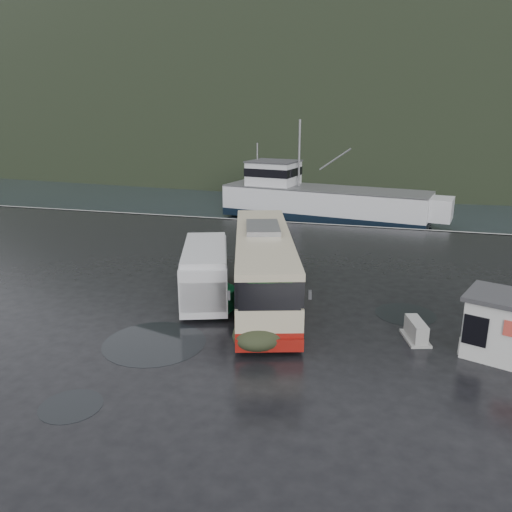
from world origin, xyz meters
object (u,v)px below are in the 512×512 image
(white_van, at_px, (206,298))
(dome_tent, at_px, (264,344))
(jersey_barrier_b, at_px, (469,348))
(fishing_trawler, at_px, (324,206))
(coach_bus, at_px, (263,298))
(waste_bin_left, at_px, (219,311))
(jersey_barrier_a, at_px, (415,340))
(waste_bin_right, at_px, (278,316))
(ticket_kiosk, at_px, (505,357))

(white_van, distance_m, dome_tent, 5.84)
(white_van, xyz_separation_m, jersey_barrier_b, (11.81, -2.47, 0.00))
(white_van, height_order, fishing_trawler, fishing_trawler)
(coach_bus, height_order, waste_bin_left, coach_bus)
(white_van, bearing_deg, fishing_trawler, 66.21)
(jersey_barrier_b, bearing_deg, dome_tent, -167.27)
(coach_bus, bearing_deg, jersey_barrier_a, -38.95)
(white_van, relative_size, fishing_trawler, 0.27)
(white_van, xyz_separation_m, dome_tent, (4.02, -4.23, 0.00))
(white_van, bearing_deg, waste_bin_left, -69.19)
(jersey_barrier_a, height_order, jersey_barrier_b, jersey_barrier_a)
(coach_bus, distance_m, waste_bin_left, 2.66)
(coach_bus, xyz_separation_m, dome_tent, (1.29, -4.96, 0.00))
(coach_bus, relative_size, waste_bin_right, 8.60)
(white_van, bearing_deg, dome_tent, -65.29)
(coach_bus, xyz_separation_m, white_van, (-2.73, -0.73, 0.00))
(waste_bin_left, height_order, dome_tent, waste_bin_left)
(jersey_barrier_b, bearing_deg, coach_bus, 160.58)
(white_van, distance_m, jersey_barrier_b, 12.07)
(coach_bus, xyz_separation_m, jersey_barrier_a, (7.09, -2.94, 0.00))
(jersey_barrier_a, bearing_deg, jersey_barrier_b, -7.52)
(waste_bin_right, relative_size, ticket_kiosk, 0.46)
(coach_bus, relative_size, dome_tent, 4.05)
(ticket_kiosk, distance_m, jersey_barrier_b, 1.29)
(coach_bus, bearing_deg, dome_tent, -91.88)
(white_van, bearing_deg, jersey_barrier_b, -30.67)
(dome_tent, bearing_deg, jersey_barrier_b, 12.73)
(jersey_barrier_b, xyz_separation_m, fishing_trawler, (-9.52, 29.08, 0.00))
(ticket_kiosk, xyz_separation_m, jersey_barrier_b, (-1.21, 0.46, 0.00))
(waste_bin_right, distance_m, jersey_barrier_a, 5.98)
(jersey_barrier_a, bearing_deg, dome_tent, -160.79)
(fishing_trawler, bearing_deg, coach_bus, -78.61)
(coach_bus, distance_m, waste_bin_right, 2.31)
(jersey_barrier_a, relative_size, fishing_trawler, 0.07)
(white_van, relative_size, waste_bin_left, 3.96)
(waste_bin_left, xyz_separation_m, jersey_barrier_a, (8.64, -0.78, 0.00))
(dome_tent, relative_size, jersey_barrier_a, 1.85)
(dome_tent, distance_m, ticket_kiosk, 9.10)
(coach_bus, bearing_deg, ticket_kiosk, -36.01)
(coach_bus, height_order, jersey_barrier_a, coach_bus)
(jersey_barrier_b, distance_m, fishing_trawler, 30.60)
(coach_bus, bearing_deg, waste_bin_right, -75.22)
(jersey_barrier_a, relative_size, jersey_barrier_b, 1.10)
(waste_bin_right, height_order, dome_tent, waste_bin_right)
(white_van, bearing_deg, waste_bin_right, -36.36)
(coach_bus, bearing_deg, white_van, 178.58)
(jersey_barrier_a, xyz_separation_m, jersey_barrier_b, (1.99, -0.26, 0.00))
(coach_bus, bearing_deg, jersey_barrier_b, -35.86)
(waste_bin_left, relative_size, dome_tent, 0.53)
(white_van, height_order, jersey_barrier_b, white_van)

